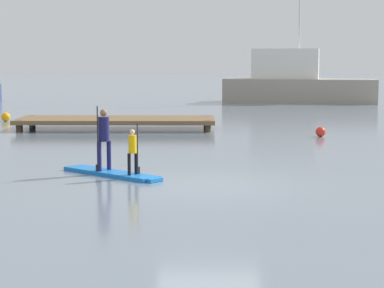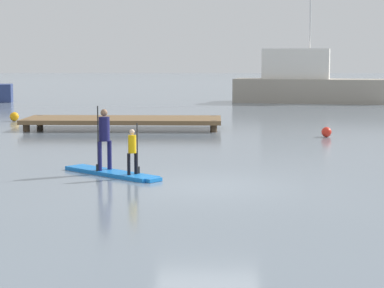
% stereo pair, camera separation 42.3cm
% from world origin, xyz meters
% --- Properties ---
extents(ground_plane, '(240.00, 240.00, 0.00)m').
position_xyz_m(ground_plane, '(0.00, 0.00, 0.00)').
color(ground_plane, slate).
extents(paddleboard_near, '(2.78, 2.55, 0.10)m').
position_xyz_m(paddleboard_near, '(-2.49, 1.57, 0.05)').
color(paddleboard_near, blue).
rests_on(paddleboard_near, ground).
extents(paddler_adult, '(0.40, 0.42, 1.70)m').
position_xyz_m(paddler_adult, '(-2.72, 1.77, 1.02)').
color(paddler_adult, '#19194C').
rests_on(paddler_adult, paddleboard_near).
extents(paddler_child_solo, '(0.31, 0.33, 1.29)m').
position_xyz_m(paddler_child_solo, '(-1.90, 1.06, 0.75)').
color(paddler_child_solo, black).
rests_on(paddler_child_solo, paddleboard_near).
extents(fishing_boat_white_large, '(10.43, 4.62, 9.29)m').
position_xyz_m(fishing_boat_white_large, '(6.27, 32.37, 1.29)').
color(fishing_boat_white_large, '#9E9384').
rests_on(fishing_boat_white_large, ground).
extents(floating_dock, '(8.28, 2.96, 0.47)m').
position_xyz_m(floating_dock, '(-3.73, 13.84, 0.38)').
color(floating_dock, brown).
rests_on(floating_dock, ground).
extents(mooring_buoy_near, '(0.43, 0.43, 0.43)m').
position_xyz_m(mooring_buoy_near, '(-9.39, 17.54, 0.22)').
color(mooring_buoy_near, orange).
rests_on(mooring_buoy_near, ground).
extents(mooring_buoy_far, '(0.39, 0.39, 0.39)m').
position_xyz_m(mooring_buoy_far, '(4.43, 10.93, 0.19)').
color(mooring_buoy_far, red).
rests_on(mooring_buoy_far, ground).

